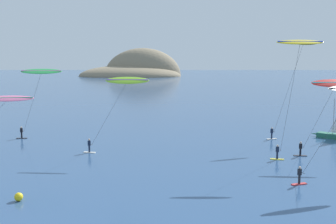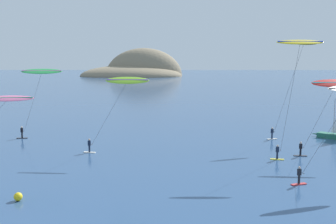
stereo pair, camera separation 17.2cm
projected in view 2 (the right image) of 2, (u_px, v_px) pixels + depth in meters
headland_island at (139, 76)px, 230.73m from camera, size 55.38×35.87×30.43m
sailboat_near at (333, 134)px, 59.34m from camera, size 5.10×4.65×5.70m
kitesurfer_yellow at (298, 53)px, 45.98m from camera, size 5.46×1.20×13.49m
kitesurfer_green at (40, 76)px, 58.43m from camera, size 6.80×1.65×9.89m
kitesurfer_black at (301, 52)px, 58.74m from camera, size 7.69×3.48×13.91m
kitesurfer_pink at (4, 103)px, 49.02m from camera, size 9.28×2.27×7.09m
kitesurfer_red at (334, 88)px, 47.94m from camera, size 7.32×1.73×9.04m
kitesurfer_lime at (124, 86)px, 49.57m from camera, size 8.14×1.52×9.24m
marker_buoy at (18, 197)px, 34.17m from camera, size 0.70×0.70×0.70m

